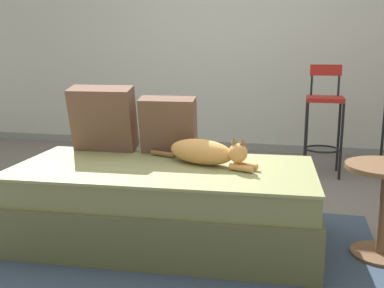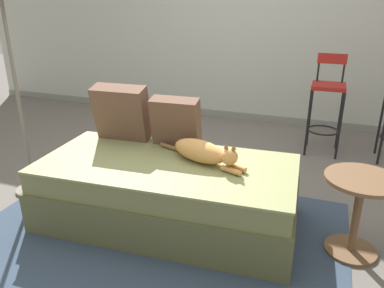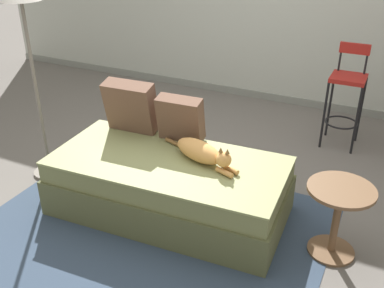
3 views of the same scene
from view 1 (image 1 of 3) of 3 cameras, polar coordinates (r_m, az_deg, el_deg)
The scene contains 9 objects.
ground_plane at distance 3.14m, azimuth -1.43°, elevation -9.16°, with size 16.00×16.00×0.00m, color #66605B.
wall_back_panel at distance 5.14m, azimuth 5.01°, elevation 13.69°, with size 8.00×0.10×2.60m, color #B7BCB2.
wall_baseboard_trim at distance 5.20m, azimuth 4.68°, elevation -0.25°, with size 8.00×0.02×0.09m, color gray.
area_rug at distance 2.52m, azimuth -5.58°, elevation -14.56°, with size 2.47×1.96×0.01m, color #334256.
couch at distance 2.70m, azimuth -3.62°, elevation -7.48°, with size 1.82×0.96×0.46m.
throw_pillow_corner at distance 3.05m, azimuth -11.20°, elevation 3.20°, with size 0.43×0.26×0.44m.
throw_pillow_middle at distance 2.92m, azimuth -3.03°, elevation 2.42°, with size 0.37×0.21×0.38m.
cat at distance 2.65m, azimuth 1.74°, elevation -1.05°, with size 0.71×0.33×0.19m.
bar_stool_near_window at distance 4.25m, azimuth 16.42°, elevation 3.70°, with size 0.32×0.32×1.00m.
Camera 1 is at (0.75, -2.84, 1.12)m, focal length 42.00 mm.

